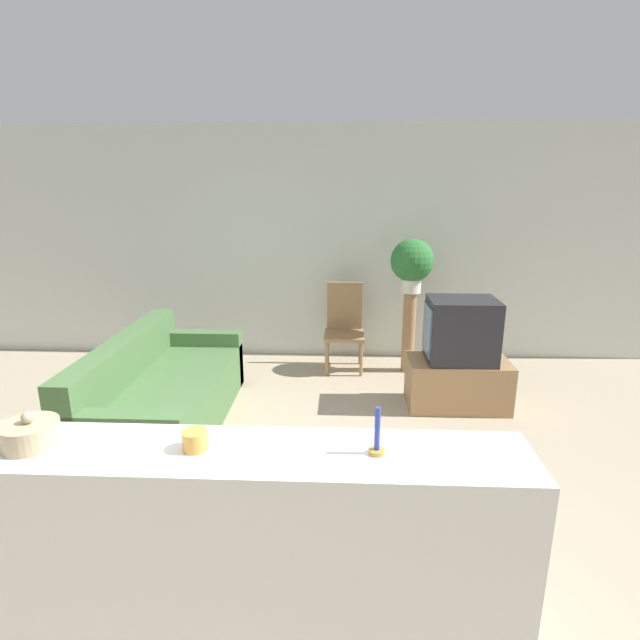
% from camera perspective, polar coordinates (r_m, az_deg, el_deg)
% --- Properties ---
extents(ground_plane, '(14.00, 14.00, 0.00)m').
position_cam_1_polar(ground_plane, '(3.27, -10.27, -23.96)').
color(ground_plane, tan).
extents(wall_back, '(9.00, 0.06, 2.70)m').
position_cam_1_polar(wall_back, '(5.96, -3.62, 8.60)').
color(wall_back, silver).
rests_on(wall_back, ground_plane).
extents(couch, '(0.91, 2.04, 0.79)m').
position_cam_1_polar(couch, '(4.56, -17.57, -8.28)').
color(couch, '#476B3D').
rests_on(couch, ground_plane).
extents(tv_stand, '(0.93, 0.51, 0.46)m').
position_cam_1_polar(tv_stand, '(4.92, 15.41, -6.95)').
color(tv_stand, '#9E754C').
rests_on(tv_stand, ground_plane).
extents(television, '(0.63, 0.48, 0.58)m').
position_cam_1_polar(television, '(4.75, 15.78, -1.12)').
color(television, '#232328').
rests_on(television, tv_stand).
extents(wooden_chair, '(0.44, 0.44, 0.97)m').
position_cam_1_polar(wooden_chair, '(5.64, 2.79, -0.47)').
color(wooden_chair, '#9E754C').
rests_on(wooden_chair, ground_plane).
extents(plant_stand, '(0.14, 0.14, 0.91)m').
position_cam_1_polar(plant_stand, '(5.62, 10.09, -1.38)').
color(plant_stand, '#9E754C').
rests_on(plant_stand, ground_plane).
extents(potted_plant, '(0.46, 0.46, 0.58)m').
position_cam_1_polar(potted_plant, '(5.45, 10.48, 6.52)').
color(potted_plant, white).
rests_on(potted_plant, plant_stand).
extents(foreground_counter, '(2.94, 0.44, 0.95)m').
position_cam_1_polar(foreground_counter, '(2.55, -13.79, -23.45)').
color(foreground_counter, white).
rests_on(foreground_counter, ground_plane).
extents(decorative_bowl, '(0.24, 0.24, 0.16)m').
position_cam_1_polar(decorative_bowl, '(2.55, -30.20, -11.17)').
color(decorative_bowl, tan).
rests_on(decorative_bowl, foreground_counter).
extents(candle_jar, '(0.11, 0.11, 0.09)m').
position_cam_1_polar(candle_jar, '(2.26, -14.08, -13.18)').
color(candle_jar, gold).
rests_on(candle_jar, foreground_counter).
extents(candlestick, '(0.07, 0.07, 0.21)m').
position_cam_1_polar(candlestick, '(2.17, 6.53, -13.40)').
color(candlestick, '#B7933D').
rests_on(candlestick, foreground_counter).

